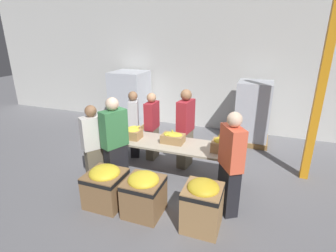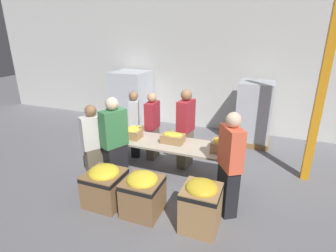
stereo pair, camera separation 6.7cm
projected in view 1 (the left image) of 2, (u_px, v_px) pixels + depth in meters
ground_plane at (173, 178)px, 5.42m from camera, size 30.00×30.00×0.00m
wall_back at (211, 63)px, 7.66m from camera, size 16.00×0.08×4.00m
sorting_table at (174, 146)px, 5.17m from camera, size 2.68×0.77×0.79m
banana_box_0 at (132, 133)px, 5.36m from camera, size 0.38×0.32×0.25m
banana_box_1 at (173, 137)px, 5.16m from camera, size 0.44×0.31×0.22m
banana_box_2 at (223, 144)px, 4.77m from camera, size 0.39×0.34×0.28m
volunteer_0 at (134, 125)px, 6.19m from camera, size 0.37×0.48×1.59m
volunteer_1 at (94, 146)px, 5.00m from camera, size 0.42×0.48×1.61m
volunteer_2 at (185, 130)px, 5.65m from camera, size 0.30×0.50×1.75m
volunteer_3 at (115, 144)px, 4.91m from camera, size 0.42×0.53×1.77m
volunteer_4 at (230, 165)px, 4.15m from camera, size 0.45×0.52×1.75m
volunteer_5 at (152, 127)px, 6.06m from camera, size 0.21×0.42×1.58m
donation_bin_0 at (106, 185)px, 4.51m from camera, size 0.62×0.62×0.72m
donation_bin_1 at (144, 193)px, 4.27m from camera, size 0.60×0.60×0.73m
donation_bin_2 at (202, 204)px, 3.94m from camera, size 0.56×0.56×0.81m
support_pillar at (322, 82)px, 4.79m from camera, size 0.15×0.15×4.00m
pallet_stack_0 at (253, 113)px, 6.95m from camera, size 0.93×0.93×1.66m
pallet_stack_1 at (130, 99)px, 8.25m from camera, size 1.11×1.11×1.72m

